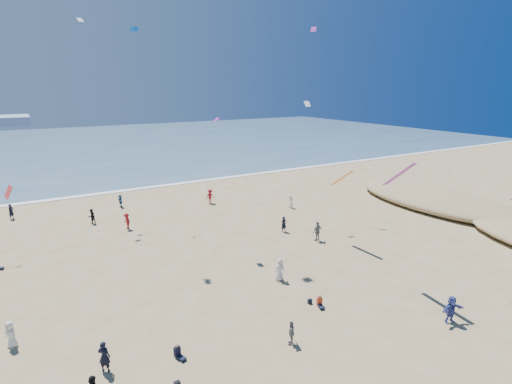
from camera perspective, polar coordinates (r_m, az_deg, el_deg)
ocean at (r=107.72m, az=-25.51°, el=5.84°), size 220.00×100.00×0.06m
surf_line at (r=58.90m, az=-20.49°, el=-0.10°), size 220.00×1.20×0.08m
standing_flyers at (r=35.59m, az=-6.09°, el=-7.47°), size 29.94×50.54×1.91m
seated_group at (r=24.69m, az=-5.01°, el=-19.51°), size 19.90×27.25×0.84m
navy_bag at (r=28.38m, az=7.70°, el=-15.22°), size 0.28×0.18×0.34m
kites_aloft at (r=30.40m, az=4.68°, el=14.32°), size 46.38×44.06×25.62m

